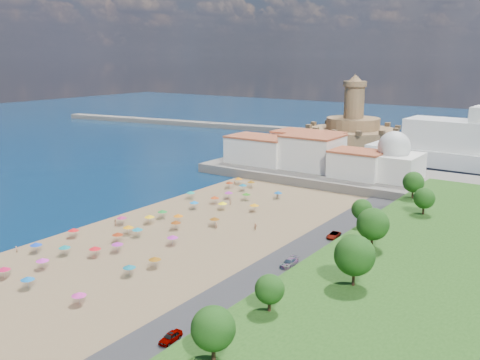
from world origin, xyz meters
The scene contains 11 objects.
ground centered at (0.00, 0.00, 0.00)m, with size 700.00×700.00×0.00m, color #071938.
terrace centered at (10.00, 73.00, 1.50)m, with size 90.00×36.00×3.00m, color #59544C.
jetty centered at (-12.00, 108.00, 1.20)m, with size 18.00×70.00×2.40m, color #59544C.
breakwater centered at (-110.00, 153.00, 1.30)m, with size 200.00×7.00×2.60m, color #59544C.
waterfront_buildings centered at (-3.05, 73.64, 7.88)m, with size 57.00×29.00×11.00m.
domed_building centered at (30.00, 71.00, 8.97)m, with size 16.00×16.00×15.00m.
fortress centered at (-12.00, 138.00, 6.68)m, with size 40.00×40.00×32.40m.
beach_parasols centered at (-1.66, -12.72, 2.15)m, with size 32.01×114.00×2.20m.
beachgoers centered at (3.76, 10.43, 1.09)m, with size 33.32×98.86×1.85m.
parked_cars centered at (36.00, -5.93, 1.39)m, with size 2.47×58.83×1.44m.
hillside_trees centered at (49.68, -8.58, 10.19)m, with size 16.09×107.35×8.10m.
Camera 1 is at (83.76, -89.75, 40.82)m, focal length 40.00 mm.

